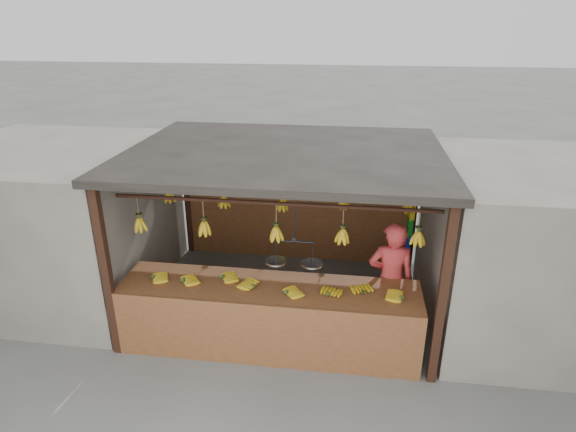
# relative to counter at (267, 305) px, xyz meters

# --- Properties ---
(ground) EXTENTS (80.00, 80.00, 0.00)m
(ground) POSITION_rel_counter_xyz_m (0.05, 1.24, -0.72)
(ground) COLOR #5B5B57
(stall) EXTENTS (4.30, 3.30, 2.40)m
(stall) POSITION_rel_counter_xyz_m (0.05, 1.57, 1.25)
(stall) COLOR black
(stall) RESTS_ON ground
(neighbor_left) EXTENTS (3.00, 3.00, 2.30)m
(neighbor_left) POSITION_rel_counter_xyz_m (-3.55, 1.24, 0.43)
(neighbor_left) COLOR slate
(neighbor_left) RESTS_ON ground
(neighbor_right) EXTENTS (3.00, 3.00, 2.30)m
(neighbor_right) POSITION_rel_counter_xyz_m (3.65, 1.24, 0.43)
(neighbor_right) COLOR slate
(neighbor_right) RESTS_ON ground
(counter) EXTENTS (3.85, 0.88, 0.96)m
(counter) POSITION_rel_counter_xyz_m (0.00, 0.00, 0.00)
(counter) COLOR brown
(counter) RESTS_ON ground
(hanging_bananas) EXTENTS (3.63, 2.25, 0.37)m
(hanging_bananas) POSITION_rel_counter_xyz_m (0.05, 1.24, 0.92)
(hanging_bananas) COLOR #B58D13
(hanging_bananas) RESTS_ON ground
(balance_scale) EXTENTS (0.73, 0.27, 0.80)m
(balance_scale) POSITION_rel_counter_xyz_m (0.31, 0.24, 0.54)
(balance_scale) COLOR black
(balance_scale) RESTS_ON ground
(vendor) EXTENTS (0.62, 0.41, 1.66)m
(vendor) POSITION_rel_counter_xyz_m (1.56, 0.64, 0.11)
(vendor) COLOR #BF3333
(vendor) RESTS_ON ground
(bag_bundles) EXTENTS (0.08, 0.26, 1.34)m
(bag_bundles) POSITION_rel_counter_xyz_m (1.99, 2.59, 0.26)
(bag_bundles) COLOR red
(bag_bundles) RESTS_ON ground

